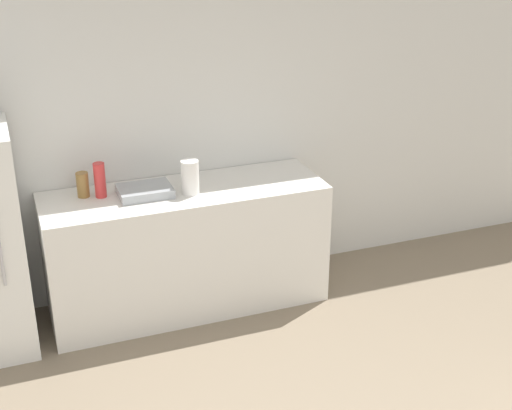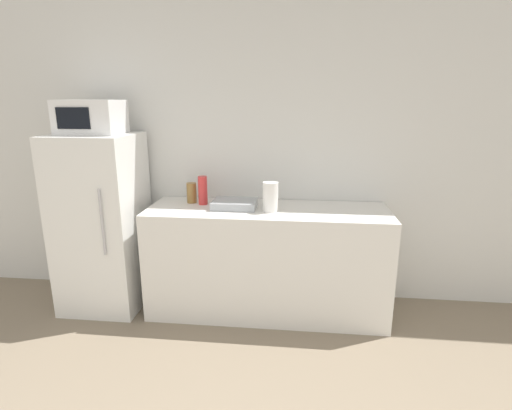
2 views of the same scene
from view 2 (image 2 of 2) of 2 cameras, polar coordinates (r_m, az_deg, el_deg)
The scene contains 8 objects.
wall_back at distance 3.48m, azimuth 1.71°, elevation 7.47°, with size 8.00×0.06×2.60m, color silver.
refrigerator at distance 3.62m, azimuth -21.14°, elevation -2.36°, with size 0.64×0.65×1.48m.
microwave at distance 3.47m, azimuth -22.53°, elevation 11.52°, with size 0.47×0.36×0.27m.
counter at distance 3.36m, azimuth 1.62°, elevation -7.90°, with size 1.95×0.64×0.90m, color silver.
sink_basin at distance 3.25m, azimuth -3.07°, elevation 0.15°, with size 0.35×0.27×0.06m, color #9EA3A8.
bottle_tall at distance 3.35m, azimuth -7.61°, elevation 2.09°, with size 0.08×0.08×0.24m, color red.
bottle_short at distance 3.43m, azimuth -9.18°, elevation 1.73°, with size 0.08×0.08×0.17m, color olive.
paper_towel_roll at distance 3.12m, azimuth 2.07°, elevation 1.18°, with size 0.12×0.12×0.23m, color white.
Camera 2 is at (0.27, -0.22, 1.76)m, focal length 28.00 mm.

